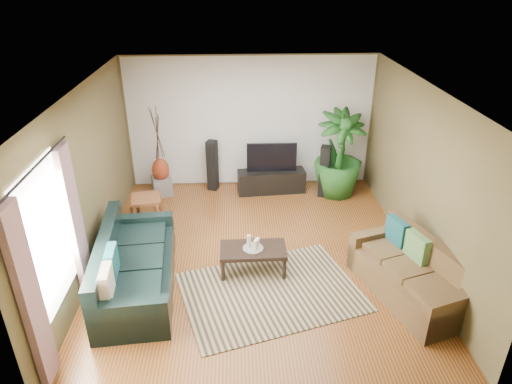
{
  "coord_description": "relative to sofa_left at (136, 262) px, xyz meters",
  "views": [
    {
      "loc": [
        -0.29,
        -6.13,
        4.22
      ],
      "look_at": [
        0.0,
        0.2,
        1.05
      ],
      "focal_mm": 32.0,
      "sensor_mm": 36.0,
      "label": 1
    }
  ],
  "objects": [
    {
      "name": "backwall_panel",
      "position": [
        1.75,
        3.45,
        0.93
      ],
      "size": [
        4.9,
        0.0,
        4.9
      ],
      "primitive_type": "plane",
      "rotation": [
        1.57,
        0.0,
        0.0
      ],
      "color": "white",
      "rests_on": "ground"
    },
    {
      "name": "television",
      "position": [
        2.16,
        3.06,
        0.33
      ],
      "size": [
        1.0,
        0.05,
        0.59
      ],
      "primitive_type": "cube",
      "color": "black",
      "rests_on": "tv_stand"
    },
    {
      "name": "candle_short",
      "position": [
        1.74,
        0.37,
        0.06
      ],
      "size": [
        0.06,
        0.06,
        0.13
      ],
      "primitive_type": "cylinder",
      "color": "beige",
      "rests_on": "candle_tray"
    },
    {
      "name": "floor",
      "position": [
        1.75,
        0.71,
        -0.42
      ],
      "size": [
        5.5,
        5.5,
        0.0
      ],
      "primitive_type": "plane",
      "color": "brown",
      "rests_on": "ground"
    },
    {
      "name": "potted_plant",
      "position": [
        3.48,
        2.87,
        0.44
      ],
      "size": [
        1.11,
        1.11,
        1.73
      ],
      "primitive_type": "imported",
      "rotation": [
        0.0,
        0.0,
        0.15
      ],
      "color": "#1C511B",
      "rests_on": "floor"
    },
    {
      "name": "sofa_left",
      "position": [
        0.0,
        0.0,
        0.0
      ],
      "size": [
        1.19,
        2.38,
        0.85
      ],
      "primitive_type": "cube",
      "rotation": [
        0.0,
        0.0,
        1.66
      ],
      "color": "black",
      "rests_on": "floor"
    },
    {
      "name": "candle_tall",
      "position": [
        1.61,
        0.34,
        0.09
      ],
      "size": [
        0.06,
        0.06,
        0.2
      ],
      "primitive_type": "cylinder",
      "color": "beige",
      "rests_on": "candle_tray"
    },
    {
      "name": "window_pane",
      "position": [
        -0.73,
        -0.89,
        0.97
      ],
      "size": [
        0.0,
        1.8,
        1.8
      ],
      "primitive_type": "plane",
      "rotation": [
        1.57,
        0.0,
        1.57
      ],
      "color": "white",
      "rests_on": "ground"
    },
    {
      "name": "candle_tray",
      "position": [
        1.67,
        0.31,
        -0.01
      ],
      "size": [
        0.31,
        0.31,
        0.01
      ],
      "primitive_type": "cylinder",
      "color": "gray",
      "rests_on": "coffee_table"
    },
    {
      "name": "wall_left",
      "position": [
        -0.75,
        0.71,
        0.92
      ],
      "size": [
        0.0,
        5.5,
        5.5
      ],
      "primitive_type": "plane",
      "rotation": [
        1.57,
        0.0,
        1.57
      ],
      "color": "brown",
      "rests_on": "ground"
    },
    {
      "name": "sofa_right",
      "position": [
        3.81,
        -0.37,
        0.0
      ],
      "size": [
        1.35,
        1.97,
        0.85
      ],
      "primitive_type": "cube",
      "rotation": [
        0.0,
        0.0,
        -1.24
      ],
      "color": "brown",
      "rests_on": "floor"
    },
    {
      "name": "area_rug",
      "position": [
        1.91,
        -0.21,
        -0.42
      ],
      "size": [
        2.86,
        2.38,
        0.01
      ],
      "primitive_type": "cube",
      "rotation": [
        0.0,
        0.0,
        0.29
      ],
      "color": "tan",
      "rests_on": "floor"
    },
    {
      "name": "ceiling",
      "position": [
        1.75,
        0.71,
        2.28
      ],
      "size": [
        5.5,
        5.5,
        0.0
      ],
      "primitive_type": "plane",
      "rotation": [
        3.14,
        0.0,
        0.0
      ],
      "color": "white",
      "rests_on": "ground"
    },
    {
      "name": "candle_mid",
      "position": [
        1.71,
        0.27,
        0.07
      ],
      "size": [
        0.06,
        0.06,
        0.15
      ],
      "primitive_type": "cylinder",
      "color": "beige",
      "rests_on": "candle_tray"
    },
    {
      "name": "wall_right",
      "position": [
        4.25,
        0.71,
        0.92
      ],
      "size": [
        0.0,
        5.5,
        5.5
      ],
      "primitive_type": "plane",
      "rotation": [
        1.57,
        0.0,
        -1.57
      ],
      "color": "brown",
      "rests_on": "ground"
    },
    {
      "name": "speaker_left",
      "position": [
        0.96,
        3.21,
        0.1
      ],
      "size": [
        0.25,
        0.26,
        1.06
      ],
      "primitive_type": "cube",
      "rotation": [
        0.0,
        0.0,
        -0.31
      ],
      "color": "black",
      "rests_on": "floor"
    },
    {
      "name": "side_table",
      "position": [
        -0.17,
        1.83,
        -0.16
      ],
      "size": [
        0.6,
        0.6,
        0.53
      ],
      "primitive_type": "cube",
      "rotation": [
        0.0,
        0.0,
        0.21
      ],
      "color": "brown",
      "rests_on": "floor"
    },
    {
      "name": "curtain_near",
      "position": [
        -0.68,
        -1.64,
        0.72
      ],
      "size": [
        0.08,
        0.35,
        2.2
      ],
      "primitive_type": "cube",
      "color": "gray",
      "rests_on": "ground"
    },
    {
      "name": "curtain_far",
      "position": [
        -0.68,
        -0.14,
        0.72
      ],
      "size": [
        0.08,
        0.35,
        2.2
      ],
      "primitive_type": "cube",
      "color": "gray",
      "rests_on": "ground"
    },
    {
      "name": "curtain_rod",
      "position": [
        -0.68,
        -0.89,
        1.87
      ],
      "size": [
        0.03,
        1.9,
        0.03
      ],
      "primitive_type": "cylinder",
      "rotation": [
        1.57,
        0.0,
        0.0
      ],
      "color": "black",
      "rests_on": "ground"
    },
    {
      "name": "vase",
      "position": [
        -0.07,
        3.01,
        0.12
      ],
      "size": [
        0.34,
        0.34,
        0.48
      ],
      "primitive_type": "ellipsoid",
      "color": "maroon",
      "rests_on": "pedestal"
    },
    {
      "name": "wall_front",
      "position": [
        1.75,
        -2.04,
        0.93
      ],
      "size": [
        5.0,
        0.0,
        5.0
      ],
      "primitive_type": "plane",
      "rotation": [
        -1.57,
        0.0,
        0.0
      ],
      "color": "brown",
      "rests_on": "ground"
    },
    {
      "name": "coffee_table",
      "position": [
        1.67,
        0.31,
        -0.22
      ],
      "size": [
        1.0,
        0.55,
        0.41
      ],
      "primitive_type": "cube",
      "rotation": [
        0.0,
        0.0,
        0.01
      ],
      "color": "black",
      "rests_on": "floor"
    },
    {
      "name": "tv_stand",
      "position": [
        2.16,
        3.04,
        -0.2
      ],
      "size": [
        1.4,
        0.52,
        0.46
      ],
      "primitive_type": "cube",
      "rotation": [
        0.0,
        0.0,
        0.08
      ],
      "color": "black",
      "rests_on": "floor"
    },
    {
      "name": "wall_back",
      "position": [
        1.75,
        3.46,
        0.93
      ],
      "size": [
        5.0,
        0.0,
        5.0
      ],
      "primitive_type": "plane",
      "rotation": [
        1.57,
        0.0,
        0.0
      ],
      "color": "brown",
      "rests_on": "ground"
    },
    {
      "name": "speaker_right",
      "position": [
        3.2,
        2.8,
        0.11
      ],
      "size": [
        0.25,
        0.26,
        1.06
      ],
      "primitive_type": "cube",
      "rotation": [
        0.0,
        0.0,
        -0.32
      ],
      "color": "black",
      "rests_on": "floor"
    },
    {
      "name": "pedestal",
      "position": [
        -0.07,
        3.01,
        -0.24
      ],
      "size": [
        0.46,
        0.46,
        0.37
      ],
      "primitive_type": "cube",
      "rotation": [
        0.0,
        0.0,
        0.3
      ],
      "color": "gray",
      "rests_on": "floor"
    },
    {
      "name": "plant_pot",
      "position": [
        3.48,
        2.87,
        -0.3
      ],
      "size": [
        0.32,
        0.32,
        0.25
      ],
      "primitive_type": "cylinder",
      "color": "black",
      "rests_on": "floor"
    }
  ]
}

